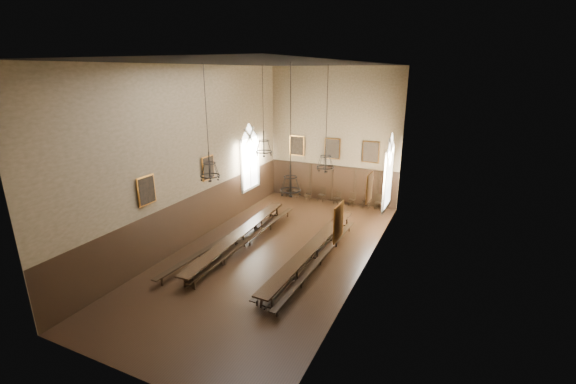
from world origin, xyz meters
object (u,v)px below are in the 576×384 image
Objects in this scene: chair_7 at (378,205)px; bench_left_outer at (231,237)px; table_right at (313,252)px; chandelier_back_right at (325,161)px; table_left at (240,239)px; chair_3 at (322,197)px; bench_left_inner at (250,241)px; chair_1 at (296,193)px; chandelier_front_left at (210,169)px; bench_right_outer at (321,260)px; chair_0 at (285,192)px; chair_6 at (366,204)px; bench_right_inner at (301,255)px; chair_4 at (337,200)px; chandelier_front_right at (290,182)px; chair_5 at (352,202)px; chandelier_back_left at (264,146)px; chair_2 at (308,196)px.

bench_left_outer is at bearing -130.29° from chair_7.
chandelier_back_right is at bearing 98.47° from table_right.
table_right is at bearing 2.17° from table_left.
bench_left_outer is 10.84× the size of chair_3.
bench_left_inner is (-3.55, 0.07, -0.11)m from table_right.
table_left is 8.66m from chair_3.
chandelier_front_left reaches higher than chair_1.
bench_right_outer is 9.33× the size of chair_1.
bench_left_outer is at bearing -179.70° from table_right.
chair_7 reaches higher than chair_0.
chandelier_back_right is (-0.91, -5.85, 4.03)m from chair_6.
bench_right_inner is (3.02, -0.32, -0.02)m from bench_left_inner.
bench_right_inner is 10.67× the size of chair_4.
chair_7 is (0.77, 0.04, 0.01)m from chair_6.
bench_right_outer is at bearing 72.66° from chandelier_front_right.
chair_0 is 0.98× the size of chair_3.
chair_5 is at bearing 91.89° from chandelier_front_right.
chandelier_back_left reaches higher than chair_1.
table_right is 1.05× the size of bench_right_outer.
bench_left_inner is 5.08m from chandelier_front_left.
chandelier_front_right is (3.97, -5.18, -0.20)m from chandelier_back_left.
table_left is at bearing 149.96° from chandelier_front_right.
bench_right_outer is 2.00× the size of chandelier_front_left.
chair_0 is 11.79m from chandelier_front_left.
chair_1 is 0.21× the size of chandelier_front_left.
chair_0 is 0.88m from chair_1.
chandelier_front_left is at bearing -95.28° from chair_2.
table_right is 9.99m from chair_0.
chair_4 is at bearing 100.03° from table_right.
chair_6 is at bearing 86.54° from chandelier_front_right.
bench_left_outer is 1.10m from bench_left_inner.
chandelier_back_left is at bearing 175.04° from chandelier_back_right.
bench_left_outer is 8.42m from chair_2.
chair_4 is at bearing 75.87° from bench_left_inner.
chair_1 is 1.05× the size of chair_3.
chandelier_back_right is (3.63, 2.60, 3.94)m from table_left.
chair_0 is 1.87m from chair_2.
chair_4 is 2.79m from chair_7.
table_left is 0.93× the size of bench_left_outer.
chair_2 is 1.00× the size of chair_4.
bench_right_outer is 9.62m from chair_2.
chair_7 reaches higher than chair_2.
chandelier_front_left reaches higher than chair_6.
chair_7 is at bearing 45.92° from chandelier_back_left.
bench_right_inner is (-0.53, -0.25, -0.13)m from table_right.
chandelier_back_right is (-0.37, 2.45, 3.93)m from table_right.
chandelier_back_right is at bearing -110.76° from chair_7.
chandelier_back_right and chandelier_front_right have the same top height.
chandelier_front_right reaches higher than chair_2.
chair_4 is (1.15, -0.08, -0.04)m from chair_3.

